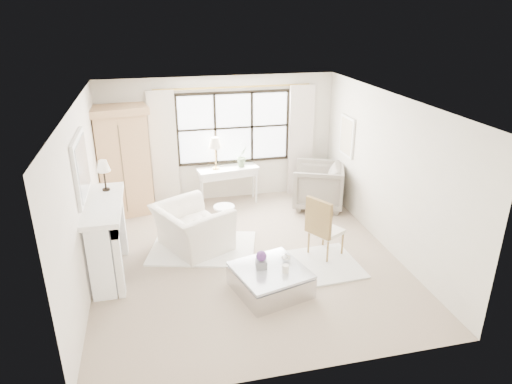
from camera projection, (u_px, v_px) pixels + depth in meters
floor at (247, 257)px, 7.87m from camera, size 5.50×5.50×0.00m
ceiling at (246, 101)px, 6.85m from camera, size 5.50×5.50×0.00m
wall_back at (220, 140)px, 9.84m from camera, size 5.00×0.00×5.00m
wall_front at (300, 275)px, 4.88m from camera, size 5.00×0.00×5.00m
wall_left at (83, 198)px, 6.83m from camera, size 0.00×5.50×5.50m
wall_right at (388, 173)px, 7.88m from camera, size 0.00×5.50×5.50m
window_pane at (234, 128)px, 9.79m from camera, size 2.40×0.02×1.50m
window_frame at (234, 128)px, 9.78m from camera, size 2.50×0.04×1.50m
curtain_rod at (233, 87)px, 9.40m from camera, size 3.30×0.04×0.04m
curtain_left at (164, 150)px, 9.54m from camera, size 0.55×0.10×2.47m
curtain_right at (301, 141)px, 10.17m from camera, size 0.55×0.10×2.47m
fireplace at (105, 238)px, 7.15m from camera, size 0.58×1.66×1.26m
mirror_frame at (81, 167)px, 6.65m from camera, size 0.05×1.15×0.95m
mirror_glass at (83, 167)px, 6.66m from camera, size 0.02×1.00×0.80m
art_frame at (347, 136)px, 9.33m from camera, size 0.04×0.62×0.82m
art_canvas at (346, 136)px, 9.33m from camera, size 0.01×0.52×0.72m
mantel_lamp at (103, 167)px, 7.22m from camera, size 0.22×0.22×0.51m
armoire at (123, 161)px, 9.15m from camera, size 1.23×0.89×2.24m
console_table at (228, 185)px, 9.94m from camera, size 1.35×0.63×0.80m
console_lamp at (215, 144)px, 9.52m from camera, size 0.28×0.28×0.69m
orchid_plant at (242, 156)px, 9.78m from camera, size 0.32×0.31×0.46m
side_table at (224, 215)px, 8.70m from camera, size 0.40×0.40×0.51m
rug_left at (203, 248)px, 8.14m from camera, size 2.09×1.72×0.03m
rug_right at (311, 266)px, 7.58m from camera, size 1.62×1.25×0.03m
club_armchair at (192, 228)px, 8.03m from camera, size 1.51×1.58×0.80m
wingback_chair at (318, 186)px, 9.71m from camera, size 1.35×1.33×0.95m
french_chair at (325, 239)px, 7.83m from camera, size 0.66×0.66×1.08m
coffee_table at (270, 280)px, 6.88m from camera, size 1.23×1.23×0.38m
planter_box at (261, 264)px, 6.82m from camera, size 0.18×0.18×0.12m
planter_flowers at (261, 256)px, 6.77m from camera, size 0.16×0.16×0.16m
pillar_candle at (285, 269)px, 6.71m from camera, size 0.10×0.10×0.12m
coffee_vase at (286, 257)px, 6.98m from camera, size 0.16×0.16×0.15m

